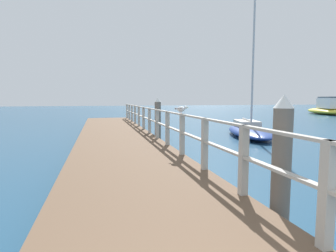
{
  "coord_description": "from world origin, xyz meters",
  "views": [
    {
      "loc": [
        -0.75,
        0.25,
        1.99
      ],
      "look_at": [
        2.06,
        11.18,
        0.86
      ],
      "focal_mm": 29.16,
      "sensor_mm": 36.0,
      "label": 1
    }
  ],
  "objects_px": {
    "seagull_foreground": "(181,109)",
    "boat_1": "(328,109)",
    "dock_piling_far": "(158,120)",
    "boat_0": "(249,130)",
    "dock_piling_near": "(281,164)"
  },
  "relations": [
    {
      "from": "seagull_foreground",
      "to": "boat_1",
      "type": "distance_m",
      "value": 33.58
    },
    {
      "from": "seagull_foreground",
      "to": "boat_1",
      "type": "bearing_deg",
      "value": -169.58
    },
    {
      "from": "seagull_foreground",
      "to": "dock_piling_near",
      "type": "bearing_deg",
      "value": 66.76
    },
    {
      "from": "seagull_foreground",
      "to": "boat_1",
      "type": "xyz_separation_m",
      "value": [
        25.97,
        21.27,
        -0.97
      ]
    },
    {
      "from": "boat_0",
      "to": "seagull_foreground",
      "type": "bearing_deg",
      "value": 62.28
    },
    {
      "from": "seagull_foreground",
      "to": "boat_0",
      "type": "relative_size",
      "value": 0.06
    },
    {
      "from": "dock_piling_far",
      "to": "boat_1",
      "type": "distance_m",
      "value": 30.45
    },
    {
      "from": "dock_piling_near",
      "to": "seagull_foreground",
      "type": "height_order",
      "value": "dock_piling_near"
    },
    {
      "from": "dock_piling_near",
      "to": "dock_piling_far",
      "type": "relative_size",
      "value": 1.0
    },
    {
      "from": "dock_piling_near",
      "to": "seagull_foreground",
      "type": "bearing_deg",
      "value": 95.65
    },
    {
      "from": "dock_piling_near",
      "to": "dock_piling_far",
      "type": "bearing_deg",
      "value": 90.0
    },
    {
      "from": "dock_piling_far",
      "to": "boat_1",
      "type": "relative_size",
      "value": 0.23
    },
    {
      "from": "boat_1",
      "to": "dock_piling_near",
      "type": "bearing_deg",
      "value": 62.57
    },
    {
      "from": "dock_piling_far",
      "to": "boat_0",
      "type": "relative_size",
      "value": 0.29
    },
    {
      "from": "boat_1",
      "to": "dock_piling_far",
      "type": "bearing_deg",
      "value": 50.95
    }
  ]
}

